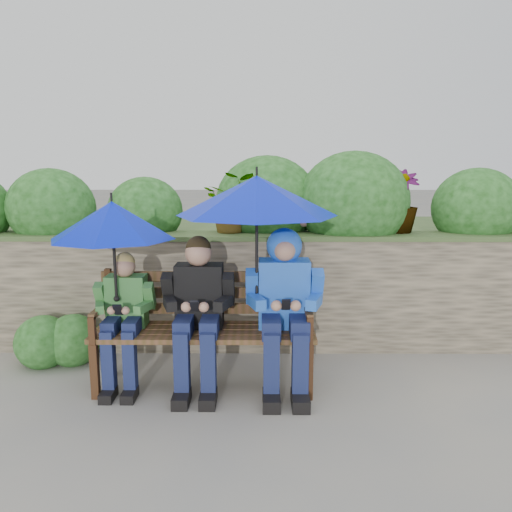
{
  "coord_description": "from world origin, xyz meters",
  "views": [
    {
      "loc": [
        0.02,
        -3.59,
        1.62
      ],
      "look_at": [
        0.0,
        0.1,
        0.95
      ],
      "focal_mm": 35.0,
      "sensor_mm": 36.0,
      "label": 1
    }
  ],
  "objects_px": {
    "boy_right": "(284,297)",
    "umbrella_right": "(257,196)",
    "umbrella_left": "(112,220)",
    "boy_left": "(124,312)",
    "boy_middle": "(198,306)",
    "park_bench": "(205,321)"
  },
  "relations": [
    {
      "from": "boy_right",
      "to": "umbrella_right",
      "type": "relative_size",
      "value": 1.04
    },
    {
      "from": "umbrella_left",
      "to": "boy_left",
      "type": "bearing_deg",
      "value": 34.44
    },
    {
      "from": "boy_middle",
      "to": "boy_right",
      "type": "relative_size",
      "value": 0.95
    },
    {
      "from": "park_bench",
      "to": "boy_right",
      "type": "relative_size",
      "value": 1.37
    },
    {
      "from": "boy_left",
      "to": "boy_right",
      "type": "relative_size",
      "value": 0.85
    },
    {
      "from": "boy_left",
      "to": "boy_right",
      "type": "height_order",
      "value": "boy_right"
    },
    {
      "from": "boy_middle",
      "to": "umbrella_left",
      "type": "height_order",
      "value": "umbrella_left"
    },
    {
      "from": "boy_middle",
      "to": "umbrella_right",
      "type": "bearing_deg",
      "value": -1.2
    },
    {
      "from": "park_bench",
      "to": "boy_middle",
      "type": "height_order",
      "value": "boy_middle"
    },
    {
      "from": "boy_left",
      "to": "umbrella_left",
      "type": "relative_size",
      "value": 1.13
    },
    {
      "from": "park_bench",
      "to": "boy_left",
      "type": "xyz_separation_m",
      "value": [
        -0.58,
        -0.06,
        0.08
      ]
    },
    {
      "from": "boy_middle",
      "to": "park_bench",
      "type": "bearing_deg",
      "value": 61.52
    },
    {
      "from": "boy_left",
      "to": "umbrella_left",
      "type": "distance_m",
      "value": 0.68
    },
    {
      "from": "boy_middle",
      "to": "boy_right",
      "type": "bearing_deg",
      "value": 0.73
    },
    {
      "from": "umbrella_left",
      "to": "umbrella_right",
      "type": "distance_m",
      "value": 1.02
    },
    {
      "from": "boy_middle",
      "to": "umbrella_right",
      "type": "distance_m",
      "value": 0.9
    },
    {
      "from": "boy_left",
      "to": "umbrella_left",
      "type": "xyz_separation_m",
      "value": [
        -0.04,
        -0.03,
        0.68
      ]
    },
    {
      "from": "park_bench",
      "to": "boy_right",
      "type": "xyz_separation_m",
      "value": [
        0.58,
        -0.07,
        0.2
      ]
    },
    {
      "from": "boy_left",
      "to": "umbrella_right",
      "type": "height_order",
      "value": "umbrella_right"
    },
    {
      "from": "park_bench",
      "to": "boy_left",
      "type": "distance_m",
      "value": 0.59
    },
    {
      "from": "boy_right",
      "to": "umbrella_left",
      "type": "distance_m",
      "value": 1.33
    },
    {
      "from": "boy_left",
      "to": "boy_middle",
      "type": "xyz_separation_m",
      "value": [
        0.54,
        -0.01,
        0.05
      ]
    }
  ]
}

